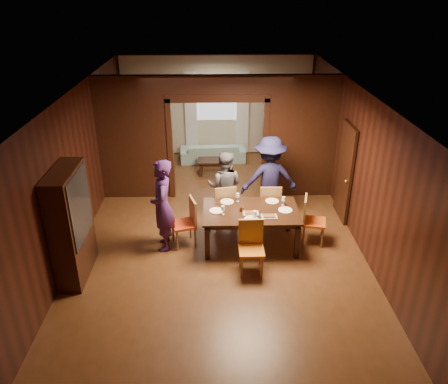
{
  "coord_description": "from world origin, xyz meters",
  "views": [
    {
      "loc": [
        -0.07,
        -7.98,
        4.75
      ],
      "look_at": [
        0.1,
        -0.4,
        1.05
      ],
      "focal_mm": 35.0,
      "sensor_mm": 36.0,
      "label": 1
    }
  ],
  "objects_px": {
    "person_navy": "(270,179)",
    "chair_far_r": "(269,204)",
    "chair_far_l": "(224,204)",
    "person_grey": "(225,187)",
    "dining_table": "(250,227)",
    "sofa": "(213,152)",
    "person_purple": "(162,206)",
    "chair_left": "(183,223)",
    "coffee_table": "(213,167)",
    "hutch": "(71,224)",
    "chair_near": "(251,249)",
    "chair_right": "(314,220)"
  },
  "relations": [
    {
      "from": "coffee_table",
      "to": "chair_right",
      "type": "bearing_deg",
      "value": -60.02
    },
    {
      "from": "chair_left",
      "to": "hutch",
      "type": "distance_m",
      "value": 2.11
    },
    {
      "from": "sofa",
      "to": "chair_left",
      "type": "xyz_separation_m",
      "value": [
        -0.57,
        -4.44,
        0.22
      ]
    },
    {
      "from": "sofa",
      "to": "hutch",
      "type": "bearing_deg",
      "value": 62.57
    },
    {
      "from": "sofa",
      "to": "chair_far_r",
      "type": "height_order",
      "value": "chair_far_r"
    },
    {
      "from": "chair_right",
      "to": "hutch",
      "type": "distance_m",
      "value": 4.53
    },
    {
      "from": "sofa",
      "to": "person_purple",
      "type": "bearing_deg",
      "value": 75.0
    },
    {
      "from": "dining_table",
      "to": "chair_far_r",
      "type": "relative_size",
      "value": 1.9
    },
    {
      "from": "person_purple",
      "to": "chair_left",
      "type": "xyz_separation_m",
      "value": [
        0.37,
        0.08,
        -0.43
      ]
    },
    {
      "from": "chair_left",
      "to": "chair_far_r",
      "type": "xyz_separation_m",
      "value": [
        1.76,
        0.76,
        0.0
      ]
    },
    {
      "from": "dining_table",
      "to": "chair_near",
      "type": "height_order",
      "value": "chair_near"
    },
    {
      "from": "chair_right",
      "to": "chair_near",
      "type": "distance_m",
      "value": 1.64
    },
    {
      "from": "person_navy",
      "to": "hutch",
      "type": "distance_m",
      "value": 4.12
    },
    {
      "from": "chair_far_l",
      "to": "person_grey",
      "type": "bearing_deg",
      "value": -105.28
    },
    {
      "from": "sofa",
      "to": "hutch",
      "type": "relative_size",
      "value": 0.92
    },
    {
      "from": "hutch",
      "to": "coffee_table",
      "type": "bearing_deg",
      "value": 61.49
    },
    {
      "from": "dining_table",
      "to": "hutch",
      "type": "bearing_deg",
      "value": -164.37
    },
    {
      "from": "chair_far_l",
      "to": "chair_far_r",
      "type": "relative_size",
      "value": 1.0
    },
    {
      "from": "person_purple",
      "to": "dining_table",
      "type": "bearing_deg",
      "value": 86.72
    },
    {
      "from": "chair_left",
      "to": "person_purple",
      "type": "bearing_deg",
      "value": -95.44
    },
    {
      "from": "person_navy",
      "to": "sofa",
      "type": "height_order",
      "value": "person_navy"
    },
    {
      "from": "dining_table",
      "to": "person_grey",
      "type": "bearing_deg",
      "value": 115.21
    },
    {
      "from": "dining_table",
      "to": "chair_far_r",
      "type": "distance_m",
      "value": 0.92
    },
    {
      "from": "person_navy",
      "to": "chair_far_r",
      "type": "height_order",
      "value": "person_navy"
    },
    {
      "from": "person_grey",
      "to": "sofa",
      "type": "distance_m",
      "value": 3.5
    },
    {
      "from": "person_grey",
      "to": "chair_right",
      "type": "xyz_separation_m",
      "value": [
        1.74,
        -0.96,
        -0.3
      ]
    },
    {
      "from": "person_navy",
      "to": "chair_far_l",
      "type": "distance_m",
      "value": 1.12
    },
    {
      "from": "person_purple",
      "to": "person_grey",
      "type": "bearing_deg",
      "value": 126.79
    },
    {
      "from": "person_navy",
      "to": "chair_far_l",
      "type": "relative_size",
      "value": 1.92
    },
    {
      "from": "chair_near",
      "to": "sofa",
      "type": "bearing_deg",
      "value": 96.6
    },
    {
      "from": "hutch",
      "to": "chair_far_r",
      "type": "bearing_deg",
      "value": 24.84
    },
    {
      "from": "chair_far_r",
      "to": "sofa",
      "type": "bearing_deg",
      "value": -71.24
    },
    {
      "from": "person_purple",
      "to": "chair_right",
      "type": "xyz_separation_m",
      "value": [
        2.94,
        0.11,
        -0.43
      ]
    },
    {
      "from": "person_navy",
      "to": "dining_table",
      "type": "distance_m",
      "value": 1.31
    },
    {
      "from": "person_purple",
      "to": "hutch",
      "type": "height_order",
      "value": "hutch"
    },
    {
      "from": "coffee_table",
      "to": "chair_left",
      "type": "bearing_deg",
      "value": -99.14
    },
    {
      "from": "person_grey",
      "to": "person_navy",
      "type": "height_order",
      "value": "person_navy"
    },
    {
      "from": "coffee_table",
      "to": "hutch",
      "type": "bearing_deg",
      "value": -118.51
    },
    {
      "from": "person_purple",
      "to": "coffee_table",
      "type": "distance_m",
      "value": 3.78
    },
    {
      "from": "chair_right",
      "to": "chair_near",
      "type": "height_order",
      "value": "same"
    },
    {
      "from": "sofa",
      "to": "chair_right",
      "type": "bearing_deg",
      "value": 111.15
    },
    {
      "from": "dining_table",
      "to": "chair_far_r",
      "type": "xyz_separation_m",
      "value": [
        0.46,
        0.79,
        0.1
      ]
    },
    {
      "from": "person_navy",
      "to": "dining_table",
      "type": "bearing_deg",
      "value": 62.0
    },
    {
      "from": "dining_table",
      "to": "chair_near",
      "type": "distance_m",
      "value": 0.93
    },
    {
      "from": "sofa",
      "to": "chair_far_l",
      "type": "height_order",
      "value": "chair_far_l"
    },
    {
      "from": "person_purple",
      "to": "chair_near",
      "type": "bearing_deg",
      "value": 56.86
    },
    {
      "from": "chair_left",
      "to": "chair_near",
      "type": "height_order",
      "value": "same"
    },
    {
      "from": "coffee_table",
      "to": "chair_near",
      "type": "relative_size",
      "value": 0.82
    },
    {
      "from": "person_grey",
      "to": "dining_table",
      "type": "bearing_deg",
      "value": 127.5
    },
    {
      "from": "chair_left",
      "to": "hutch",
      "type": "height_order",
      "value": "hutch"
    }
  ]
}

